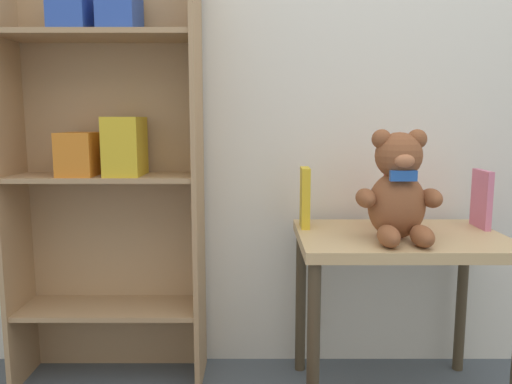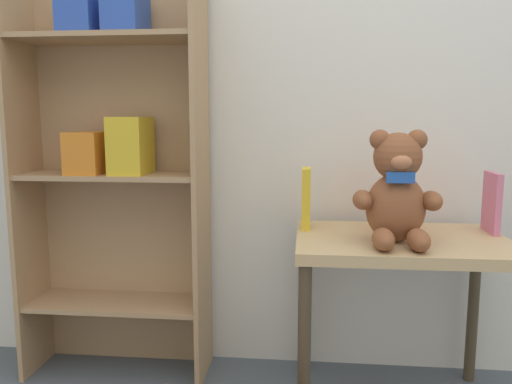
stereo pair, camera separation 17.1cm
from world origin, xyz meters
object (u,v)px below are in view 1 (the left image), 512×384
Objects in this scene: display_table at (399,259)px; book_standing_red at (392,196)px; bookshelf_side at (107,153)px; teddy_bear at (398,190)px; book_standing_yellow at (304,198)px; book_standing_pink at (481,199)px.

book_standing_red is (-0.00, 0.12, 0.20)m from display_table.
bookshelf_side is at bearing 178.70° from book_standing_red.
book_standing_red is at bearing -3.96° from bookshelf_side.
teddy_bear is at bearing -14.88° from bookshelf_side.
book_standing_red reaches higher than book_standing_yellow.
teddy_bear is 0.34m from book_standing_yellow.
bookshelf_side is 7.23× the size of book_standing_yellow.
book_standing_pink is at bearing 0.14° from book_standing_red.
display_table is 3.04× the size of book_standing_red.
book_standing_red is (0.31, 0.01, 0.01)m from book_standing_yellow.
teddy_bear reaches higher than book_standing_pink.
bookshelf_side is 0.74m from book_standing_yellow.
bookshelf_side is at bearing 165.12° from teddy_bear.
teddy_bear is (-0.04, -0.08, 0.25)m from display_table.
book_standing_yellow is 0.63m from book_standing_pink.
bookshelf_side is at bearing 169.67° from display_table.
bookshelf_side is 6.86× the size of book_standing_red.
book_standing_pink is (1.35, -0.09, -0.16)m from bookshelf_side.
book_standing_red reaches higher than display_table.
display_table is 0.38m from book_standing_yellow.
book_standing_pink is (0.31, -0.01, -0.01)m from book_standing_red.
teddy_bear reaches higher than book_standing_yellow.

